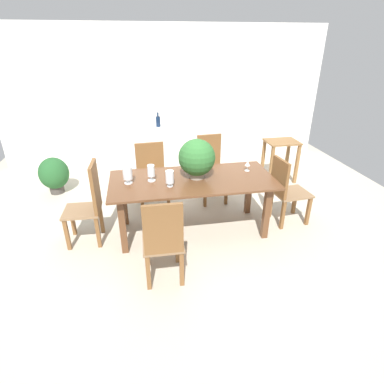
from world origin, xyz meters
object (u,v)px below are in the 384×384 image
chair_head_end (90,201)px  crystal_vase_left (170,177)px  chair_near_left (163,239)px  kitchen_counter (171,152)px  side_table (281,152)px  chair_far_left (151,171)px  potted_plant_floor (54,174)px  dining_table (192,187)px  wine_bottle_clear (175,121)px  crystal_vase_center_near (128,174)px  wine_glass (248,164)px  wine_bottle_green (205,118)px  crystal_vase_right (151,172)px  wine_bottle_tall (158,121)px  chair_far_right (210,166)px  flower_centerpiece (197,158)px  chair_foot_end (285,189)px

chair_head_end → crystal_vase_left: size_ratio=5.31×
chair_near_left → kitchen_counter: bearing=-97.4°
side_table → crystal_vase_left: bearing=-144.3°
chair_far_left → potted_plant_floor: bearing=154.7°
kitchen_counter → potted_plant_floor: 2.02m
dining_table → wine_bottle_clear: bearing=89.0°
wine_bottle_clear → side_table: 1.93m
crystal_vase_center_near → wine_glass: crystal_vase_center_near is taller
wine_bottle_clear → wine_bottle_green: 0.54m
wine_glass → potted_plant_floor: wine_glass is taller
crystal_vase_center_near → wine_glass: 1.54m
crystal_vase_right → wine_bottle_tall: (0.24, 1.88, 0.16)m
dining_table → chair_far_right: 1.03m
dining_table → flower_centerpiece: size_ratio=4.15×
chair_near_left → wine_bottle_tall: 2.88m
chair_far_right → chair_far_left: (-0.92, -0.00, -0.03)m
chair_foot_end → side_table: chair_foot_end is taller
chair_far_right → chair_near_left: (-0.91, -1.83, -0.01)m
flower_centerpiece → kitchen_counter: (-0.11, 1.87, -0.53)m
kitchen_counter → crystal_vase_left: bearing=-97.0°
potted_plant_floor → flower_centerpiece: bearing=-35.4°
wine_bottle_green → wine_bottle_clear: bearing=-174.3°
wine_glass → flower_centerpiece: bearing=-171.9°
chair_far_right → wine_bottle_clear: size_ratio=4.02×
chair_far_right → wine_bottle_green: 1.12m
wine_bottle_clear → flower_centerpiece: bearing=-89.1°
chair_head_end → wine_glass: chair_head_end is taller
crystal_vase_left → wine_bottle_green: size_ratio=0.66×
kitchen_counter → wine_bottle_tall: 0.60m
chair_head_end → kitchen_counter: size_ratio=0.56×
chair_far_right → kitchen_counter: 1.11m
chair_far_right → wine_bottle_tall: (-0.71, 1.00, 0.49)m
chair_near_left → potted_plant_floor: bearing=-56.3°
chair_far_right → side_table: bearing=14.2°
chair_far_right → kitchen_counter: bearing=112.6°
flower_centerpiece → crystal_vase_right: flower_centerpiece is taller
chair_head_end → chair_far_left: size_ratio=1.12×
chair_far_left → wine_bottle_clear: bearing=58.1°
chair_near_left → wine_bottle_clear: 2.86m
wine_glass → wine_bottle_clear: bearing=112.9°
wine_bottle_tall → flower_centerpiece: bearing=-80.3°
flower_centerpiece → crystal_vase_center_near: bearing=-178.4°
crystal_vase_center_near → potted_plant_floor: size_ratio=0.35×
chair_far_right → kitchen_counter: size_ratio=0.54×
wine_glass → kitchen_counter: size_ratio=0.07×
wine_bottle_tall → side_table: 2.22m
chair_near_left → crystal_vase_center_near: size_ratio=4.60×
dining_table → chair_foot_end: (1.26, -0.01, -0.13)m
dining_table → wine_bottle_tall: size_ratio=8.25×
chair_foot_end → flower_centerpiece: (-1.20, 0.05, 0.49)m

